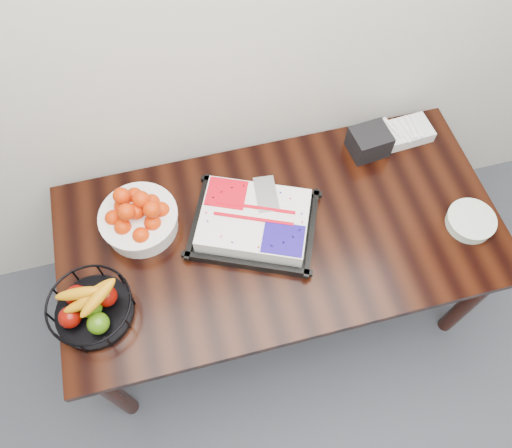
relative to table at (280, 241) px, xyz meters
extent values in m
plane|color=silver|center=(0.00, 0.50, 0.69)|extent=(5.00, 0.00, 5.00)
cube|color=black|center=(0.00, 0.00, 0.07)|extent=(1.80, 0.90, 0.04)
cylinder|color=black|center=(-0.82, -0.37, -0.31)|extent=(0.07, 0.07, 0.71)
cylinder|color=black|center=(-0.82, 0.37, -0.31)|extent=(0.07, 0.07, 0.71)
cylinder|color=black|center=(0.82, -0.37, -0.31)|extent=(0.07, 0.07, 0.71)
cylinder|color=black|center=(0.82, 0.37, -0.31)|extent=(0.07, 0.07, 0.71)
cube|color=black|center=(-0.10, 0.04, 0.10)|extent=(0.60, 0.54, 0.02)
cube|color=white|center=(-0.10, 0.04, 0.14)|extent=(0.51, 0.46, 0.07)
cube|color=red|center=(-0.23, 0.13, 0.18)|extent=(0.20, 0.19, 0.00)
cube|color=#1A0B7F|center=(0.03, -0.04, 0.18)|extent=(0.20, 0.19, 0.00)
cube|color=silver|center=(-0.07, 0.15, 0.18)|extent=(0.10, 0.18, 0.00)
cylinder|color=white|center=(-0.54, 0.16, 0.13)|extent=(0.29, 0.29, 0.09)
cylinder|color=white|center=(-0.54, 0.16, 0.18)|extent=(0.31, 0.31, 0.01)
cylinder|color=black|center=(-0.76, -0.16, 0.10)|extent=(0.29, 0.29, 0.03)
torus|color=black|center=(-0.76, -0.16, 0.19)|extent=(0.31, 0.31, 0.01)
cylinder|color=white|center=(0.75, -0.16, 0.11)|extent=(0.19, 0.19, 0.04)
cylinder|color=white|center=(0.75, -0.16, 0.13)|extent=(0.20, 0.20, 0.01)
cube|color=silver|center=(0.68, 0.33, 0.11)|extent=(0.22, 0.15, 0.05)
cube|color=black|center=(0.48, 0.30, 0.14)|extent=(0.17, 0.15, 0.11)
camera|label=1|loc=(-0.34, -0.90, 1.87)|focal=35.00mm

